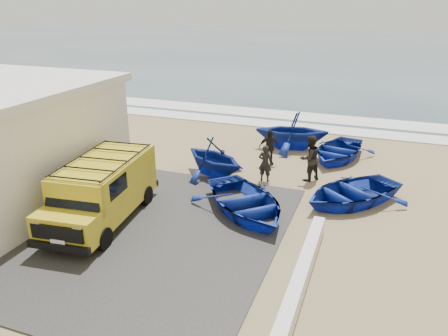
% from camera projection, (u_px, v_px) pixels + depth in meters
% --- Properties ---
extents(ground, '(160.00, 160.00, 0.00)m').
position_uv_depth(ground, '(180.00, 208.00, 15.85)').
color(ground, '#977F57').
extents(slab, '(12.00, 10.00, 0.05)m').
position_uv_depth(slab, '(101.00, 223.00, 14.74)').
color(slab, '#383633').
rests_on(slab, ground).
extents(ocean, '(180.00, 88.00, 0.01)m').
position_uv_depth(ocean, '(343.00, 49.00, 64.79)').
color(ocean, '#385166').
rests_on(ocean, ground).
extents(surf_line, '(180.00, 1.60, 0.06)m').
position_uv_depth(surf_line, '(266.00, 124.00, 26.33)').
color(surf_line, white).
rests_on(surf_line, ground).
extents(surf_wash, '(180.00, 2.20, 0.04)m').
position_uv_depth(surf_wash, '(276.00, 114.00, 28.52)').
color(surf_wash, white).
rests_on(surf_wash, ground).
extents(parapet, '(0.35, 6.00, 0.55)m').
position_uv_depth(parapet, '(302.00, 276.00, 11.53)').
color(parapet, silver).
rests_on(parapet, ground).
extents(van, '(2.49, 5.22, 2.16)m').
position_uv_depth(van, '(102.00, 189.00, 14.63)').
color(van, gold).
rests_on(van, ground).
extents(boat_near_left, '(5.28, 5.34, 0.91)m').
position_uv_depth(boat_near_left, '(245.00, 202.00, 15.30)').
color(boat_near_left, '#132C97').
rests_on(boat_near_left, ground).
extents(boat_near_right, '(4.94, 5.08, 0.86)m').
position_uv_depth(boat_near_right, '(351.00, 192.00, 16.14)').
color(boat_near_right, '#132C97').
rests_on(boat_near_right, ground).
extents(boat_mid_left, '(4.06, 3.87, 1.66)m').
position_uv_depth(boat_mid_left, '(214.00, 157.00, 18.47)').
color(boat_mid_left, '#132C97').
rests_on(boat_mid_left, ground).
extents(boat_mid_right, '(3.64, 4.51, 0.83)m').
position_uv_depth(boat_mid_right, '(338.00, 151.00, 20.55)').
color(boat_mid_right, '#132C97').
rests_on(boat_mid_right, ground).
extents(boat_far_left, '(4.11, 3.72, 1.89)m').
position_uv_depth(boat_far_left, '(292.00, 130.00, 21.81)').
color(boat_far_left, '#132C97').
rests_on(boat_far_left, ground).
extents(fisherman_front, '(0.59, 0.40, 1.57)m').
position_uv_depth(fisherman_front, '(265.00, 163.00, 17.93)').
color(fisherman_front, black).
rests_on(fisherman_front, ground).
extents(fisherman_middle, '(1.17, 1.20, 1.94)m').
position_uv_depth(fisherman_middle, '(310.00, 158.00, 17.96)').
color(fisherman_middle, black).
rests_on(fisherman_middle, ground).
extents(fisherman_back, '(1.05, 0.82, 1.66)m').
position_uv_depth(fisherman_back, '(269.00, 147.00, 19.75)').
color(fisherman_back, black).
rests_on(fisherman_back, ground).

